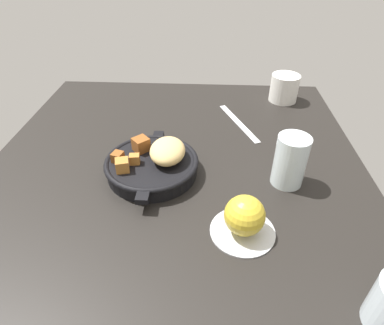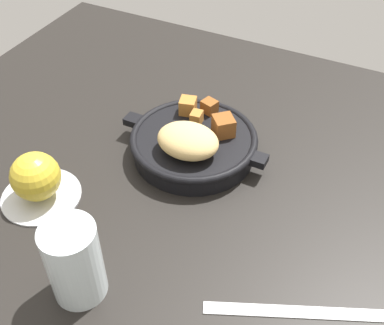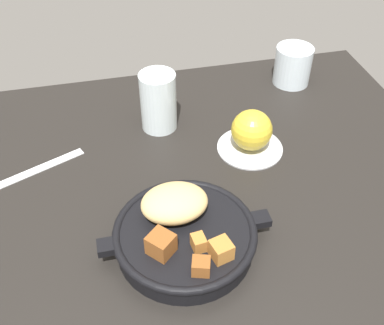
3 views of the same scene
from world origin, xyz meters
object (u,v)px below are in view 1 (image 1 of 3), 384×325
object	(u,v)px
red_apple	(245,215)
butter_knife	(239,123)
cast_iron_skillet	(153,163)
ceramic_mug_white	(284,88)
water_glass_tall	(290,161)

from	to	relation	value
red_apple	butter_knife	distance (cm)	38.81
cast_iron_skillet	butter_knife	world-z (taller)	cast_iron_skillet
red_apple	butter_knife	bearing A→B (deg)	177.46
red_apple	butter_knife	world-z (taller)	red_apple
cast_iron_skillet	ceramic_mug_white	size ratio (longest dim) A/B	2.92
water_glass_tall	ceramic_mug_white	bearing A→B (deg)	171.48
cast_iron_skillet	water_glass_tall	size ratio (longest dim) A/B	2.22
red_apple	water_glass_tall	size ratio (longest dim) A/B	0.65
butter_knife	ceramic_mug_white	xyz separation A→B (cm)	(-14.89, 14.22, 3.80)
cast_iron_skillet	butter_knife	distance (cm)	30.31
red_apple	ceramic_mug_white	world-z (taller)	ceramic_mug_white
cast_iron_skillet	red_apple	bearing A→B (deg)	48.95
ceramic_mug_white	cast_iron_skillet	bearing A→B (deg)	-41.91
butter_knife	ceramic_mug_white	world-z (taller)	ceramic_mug_white
ceramic_mug_white	butter_knife	bearing A→B (deg)	-43.69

